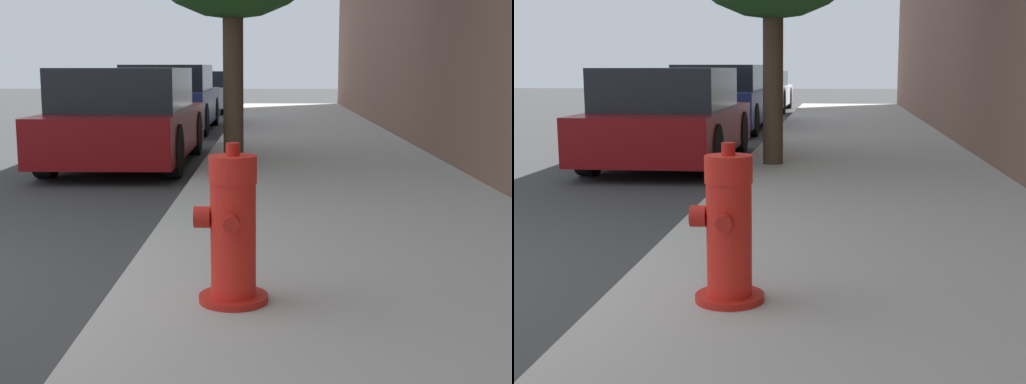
# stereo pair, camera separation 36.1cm
# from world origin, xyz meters

# --- Properties ---
(sidewalk_slab) EXTENTS (3.07, 40.00, 0.12)m
(sidewalk_slab) POSITION_xyz_m (3.34, 0.00, 0.06)
(sidewalk_slab) COLOR #A8A59E
(sidewalk_slab) RESTS_ON ground_plane
(fire_hydrant) EXTENTS (0.37, 0.37, 0.82)m
(fire_hydrant) POSITION_xyz_m (2.47, -0.12, 0.49)
(fire_hydrant) COLOR red
(fire_hydrant) RESTS_ON sidewalk_slab
(parked_car_near) EXTENTS (1.72, 3.81, 1.30)m
(parked_car_near) POSITION_xyz_m (0.75, 5.88, 0.63)
(parked_car_near) COLOR maroon
(parked_car_near) RESTS_ON ground_plane
(parked_car_mid) EXTENTS (1.79, 4.20, 1.35)m
(parked_car_mid) POSITION_xyz_m (0.58, 11.17, 0.66)
(parked_car_mid) COLOR navy
(parked_car_mid) RESTS_ON ground_plane
(parked_car_far) EXTENTS (1.86, 4.26, 1.19)m
(parked_car_far) POSITION_xyz_m (0.56, 17.88, 0.59)
(parked_car_far) COLOR silver
(parked_car_far) RESTS_ON ground_plane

